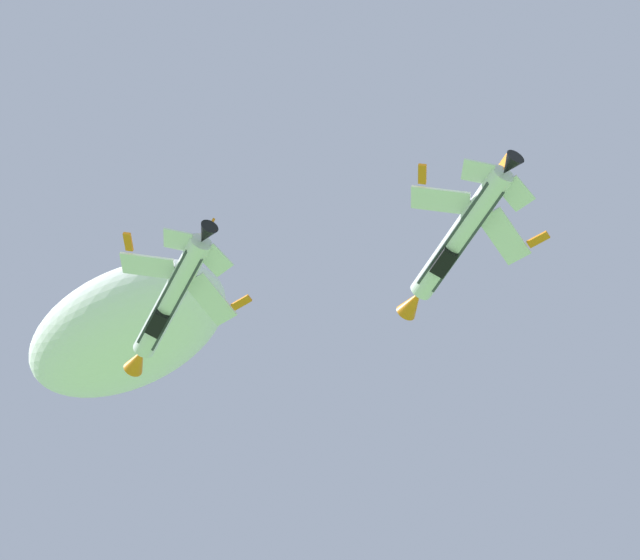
# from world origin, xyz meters

# --- Properties ---
(cloud_high_distant) EXTENTS (46.05, 25.51, 19.71)m
(cloud_high_distant) POSITION_xyz_m (-127.60, 122.42, 189.90)
(cloud_high_distant) COLOR white
(fighter_jet_right_wing) EXTENTS (14.39, 11.20, 4.45)m
(fighter_jet_right_wing) POSITION_xyz_m (-43.34, 45.12, 74.06)
(fighter_jet_right_wing) COLOR white
(fighter_jet_left_outer) EXTENTS (14.39, 11.19, 4.50)m
(fighter_jet_left_outer) POSITION_xyz_m (-22.12, 51.43, 73.56)
(fighter_jet_left_outer) COLOR white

